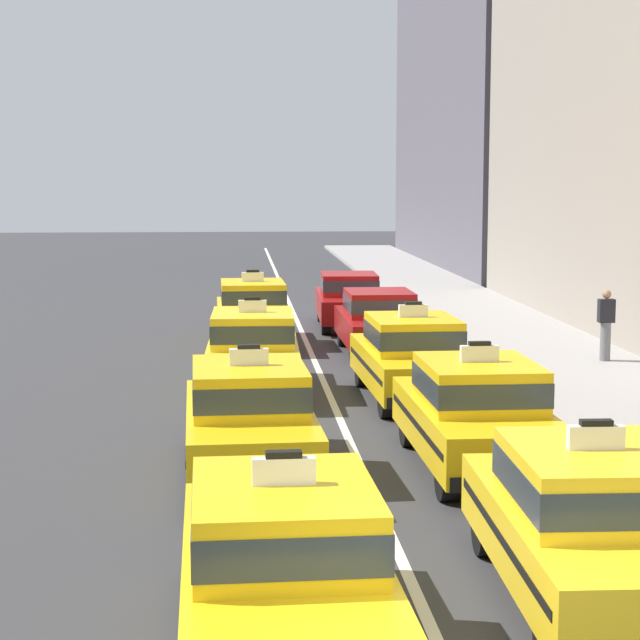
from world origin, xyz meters
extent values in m
cube|color=silver|center=(0.00, 20.00, 0.00)|extent=(0.14, 80.00, 0.01)
cube|color=#9E9993|center=(5.60, 15.00, 0.07)|extent=(4.00, 90.00, 0.15)
cylinder|color=black|center=(-2.24, 3.65, 0.32)|extent=(0.26, 0.65, 0.64)
cylinder|color=black|center=(-0.76, 3.70, 0.32)|extent=(0.26, 0.65, 0.64)
cube|color=yellow|center=(-1.46, 2.15, 0.67)|extent=(1.92, 4.55, 0.70)
cube|color=black|center=(-1.46, 2.15, 0.72)|extent=(1.93, 4.19, 0.10)
cube|color=yellow|center=(-1.45, 2.00, 1.34)|extent=(1.66, 2.14, 0.64)
cube|color=#2D3842|center=(-1.45, 2.00, 1.34)|extent=(1.68, 2.16, 0.35)
cube|color=white|center=(-1.45, 2.00, 1.78)|extent=(0.56, 0.14, 0.24)
cube|color=black|center=(-1.45, 2.00, 1.93)|extent=(0.32, 0.12, 0.06)
cube|color=black|center=(-1.52, 4.35, 0.42)|extent=(1.71, 0.19, 0.20)
cylinder|color=black|center=(-2.48, 9.89, 0.32)|extent=(0.26, 0.65, 0.64)
cylinder|color=black|center=(-1.00, 9.95, 0.32)|extent=(0.26, 0.65, 0.64)
cylinder|color=black|center=(-2.36, 6.83, 0.32)|extent=(0.26, 0.65, 0.64)
cylinder|color=black|center=(-0.89, 6.89, 0.32)|extent=(0.26, 0.65, 0.64)
cube|color=yellow|center=(-1.68, 8.39, 0.67)|extent=(1.97, 4.56, 0.70)
cube|color=black|center=(-1.68, 8.39, 0.72)|extent=(1.97, 4.20, 0.10)
cube|color=yellow|center=(-1.68, 8.24, 1.34)|extent=(1.68, 2.16, 0.64)
cube|color=#2D3842|center=(-1.68, 8.24, 1.34)|extent=(1.70, 2.18, 0.35)
cube|color=white|center=(-1.68, 8.24, 1.78)|extent=(0.56, 0.14, 0.24)
cube|color=black|center=(-1.68, 8.24, 1.93)|extent=(0.32, 0.12, 0.06)
cube|color=black|center=(-1.76, 10.60, 0.42)|extent=(1.71, 0.20, 0.20)
cube|color=black|center=(-1.60, 6.18, 0.42)|extent=(1.71, 0.20, 0.20)
cylinder|color=black|center=(-2.22, 16.20, 0.32)|extent=(0.25, 0.65, 0.64)
cylinder|color=black|center=(-0.74, 16.17, 0.32)|extent=(0.25, 0.65, 0.64)
cylinder|color=black|center=(-2.29, 13.14, 0.32)|extent=(0.25, 0.65, 0.64)
cylinder|color=black|center=(-0.81, 13.11, 0.32)|extent=(0.25, 0.65, 0.64)
cube|color=yellow|center=(-1.52, 14.65, 0.67)|extent=(1.90, 4.54, 0.70)
cube|color=black|center=(-1.52, 14.65, 0.72)|extent=(1.91, 4.18, 0.10)
cube|color=yellow|center=(-1.52, 14.50, 1.34)|extent=(1.65, 2.14, 0.64)
cube|color=#2D3842|center=(-1.52, 14.50, 1.34)|extent=(1.67, 2.16, 0.35)
cube|color=white|center=(-1.52, 14.50, 1.78)|extent=(0.56, 0.13, 0.24)
cube|color=black|center=(-1.52, 14.50, 1.93)|extent=(0.32, 0.12, 0.06)
cube|color=black|center=(-1.47, 16.86, 0.42)|extent=(1.71, 0.18, 0.20)
cube|color=black|center=(-1.57, 12.45, 0.42)|extent=(1.71, 0.18, 0.20)
cylinder|color=black|center=(-2.18, 22.64, 0.32)|extent=(0.26, 0.65, 0.64)
cylinder|color=black|center=(-0.71, 22.68, 0.32)|extent=(0.26, 0.65, 0.64)
cylinder|color=black|center=(-2.11, 19.58, 0.32)|extent=(0.26, 0.65, 0.64)
cylinder|color=black|center=(-0.64, 19.62, 0.32)|extent=(0.26, 0.65, 0.64)
cube|color=yellow|center=(-1.41, 21.13, 0.67)|extent=(1.91, 4.54, 0.70)
cube|color=black|center=(-1.41, 21.13, 0.72)|extent=(1.92, 4.18, 0.10)
cube|color=yellow|center=(-1.41, 20.98, 1.34)|extent=(1.65, 2.14, 0.64)
cube|color=#2D3842|center=(-1.41, 20.98, 1.34)|extent=(1.67, 2.16, 0.35)
cube|color=white|center=(-1.41, 20.98, 1.78)|extent=(0.56, 0.13, 0.24)
cube|color=black|center=(-1.41, 20.98, 1.93)|extent=(0.32, 0.12, 0.06)
cube|color=black|center=(-1.46, 23.34, 0.42)|extent=(1.71, 0.18, 0.20)
cube|color=black|center=(-1.36, 18.92, 0.42)|extent=(1.71, 0.18, 0.20)
cylinder|color=black|center=(1.00, 4.72, 0.32)|extent=(0.26, 0.65, 0.64)
cylinder|color=black|center=(2.47, 4.68, 0.32)|extent=(0.26, 0.65, 0.64)
cylinder|color=black|center=(0.91, 1.66, 0.32)|extent=(0.26, 0.65, 0.64)
cube|color=yellow|center=(1.69, 3.17, 0.67)|extent=(1.93, 4.55, 0.70)
cube|color=black|center=(1.69, 3.17, 0.72)|extent=(1.94, 4.19, 0.10)
cube|color=yellow|center=(1.69, 3.02, 1.34)|extent=(1.66, 2.15, 0.64)
cube|color=#2D3842|center=(1.69, 3.02, 1.34)|extent=(1.68, 2.17, 0.35)
cube|color=white|center=(1.69, 3.02, 1.78)|extent=(0.56, 0.14, 0.24)
cube|color=black|center=(1.69, 3.02, 1.93)|extent=(0.32, 0.12, 0.06)
cube|color=black|center=(1.76, 5.38, 0.42)|extent=(1.71, 0.19, 0.20)
cylinder|color=black|center=(0.92, 9.96, 0.32)|extent=(0.25, 0.64, 0.64)
cylinder|color=black|center=(2.40, 9.98, 0.32)|extent=(0.25, 0.64, 0.64)
cylinder|color=black|center=(0.96, 6.90, 0.32)|extent=(0.25, 0.64, 0.64)
cylinder|color=black|center=(2.44, 6.92, 0.32)|extent=(0.25, 0.64, 0.64)
cube|color=yellow|center=(1.68, 8.44, 0.67)|extent=(1.85, 4.52, 0.70)
cube|color=black|center=(1.68, 8.44, 0.72)|extent=(1.87, 4.16, 0.10)
cube|color=yellow|center=(1.68, 8.29, 1.34)|extent=(1.62, 2.12, 0.64)
cube|color=#2D3842|center=(1.68, 8.29, 1.34)|extent=(1.65, 2.14, 0.35)
cube|color=white|center=(1.68, 8.29, 1.78)|extent=(0.56, 0.13, 0.24)
cube|color=black|center=(1.68, 8.29, 1.93)|extent=(0.32, 0.11, 0.06)
cube|color=black|center=(1.65, 10.65, 0.42)|extent=(1.71, 0.16, 0.20)
cube|color=black|center=(1.71, 6.23, 0.42)|extent=(1.71, 0.16, 0.20)
cylinder|color=black|center=(0.76, 15.15, 0.32)|extent=(0.26, 0.65, 0.64)
cylinder|color=black|center=(2.23, 15.19, 0.32)|extent=(0.26, 0.65, 0.64)
cylinder|color=black|center=(0.85, 12.09, 0.32)|extent=(0.26, 0.65, 0.64)
cylinder|color=black|center=(2.32, 12.13, 0.32)|extent=(0.26, 0.65, 0.64)
cube|color=yellow|center=(1.54, 13.64, 0.67)|extent=(1.93, 4.55, 0.70)
cube|color=black|center=(1.54, 13.64, 0.72)|extent=(1.94, 4.19, 0.10)
cube|color=yellow|center=(1.55, 13.49, 1.34)|extent=(1.66, 2.15, 0.64)
cube|color=#2D3842|center=(1.55, 13.49, 1.34)|extent=(1.68, 2.17, 0.35)
cube|color=white|center=(1.55, 13.49, 1.78)|extent=(0.56, 0.14, 0.24)
cube|color=black|center=(1.55, 13.49, 1.93)|extent=(0.32, 0.12, 0.06)
cube|color=black|center=(1.48, 15.85, 0.42)|extent=(1.71, 0.19, 0.20)
cube|color=black|center=(1.60, 11.43, 0.42)|extent=(1.71, 0.19, 0.20)
cylinder|color=black|center=(0.90, 20.70, 0.32)|extent=(0.24, 0.64, 0.64)
cylinder|color=black|center=(2.34, 20.71, 0.32)|extent=(0.24, 0.64, 0.64)
cylinder|color=black|center=(0.92, 17.87, 0.32)|extent=(0.24, 0.64, 0.64)
cylinder|color=black|center=(2.36, 17.88, 0.32)|extent=(0.24, 0.64, 0.64)
cube|color=maroon|center=(1.63, 19.29, 0.65)|extent=(1.79, 4.31, 0.66)
cube|color=maroon|center=(1.63, 19.19, 1.28)|extent=(1.57, 1.91, 0.60)
cube|color=#2D3842|center=(1.63, 19.19, 1.28)|extent=(1.59, 1.93, 0.33)
cylinder|color=black|center=(0.73, 25.63, 0.32)|extent=(0.26, 0.65, 0.64)
cylinder|color=black|center=(2.17, 25.58, 0.32)|extent=(0.26, 0.65, 0.64)
cylinder|color=black|center=(0.63, 22.80, 0.32)|extent=(0.26, 0.65, 0.64)
cylinder|color=black|center=(2.07, 22.75, 0.32)|extent=(0.26, 0.65, 0.64)
cube|color=maroon|center=(1.40, 24.19, 0.65)|extent=(1.91, 4.36, 0.66)
cube|color=maroon|center=(1.40, 24.09, 1.28)|extent=(1.63, 1.95, 0.60)
cube|color=#2D3842|center=(1.40, 24.09, 1.28)|extent=(1.65, 1.97, 0.33)
cylinder|color=slate|center=(6.58, 17.10, 0.59)|extent=(0.24, 0.24, 0.88)
cube|color=black|center=(6.58, 17.10, 1.30)|extent=(0.36, 0.22, 0.54)
sphere|color=#9E7051|center=(6.58, 17.10, 1.68)|extent=(0.20, 0.20, 0.20)
camera|label=1|loc=(-1.87, -7.55, 4.35)|focal=62.67mm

